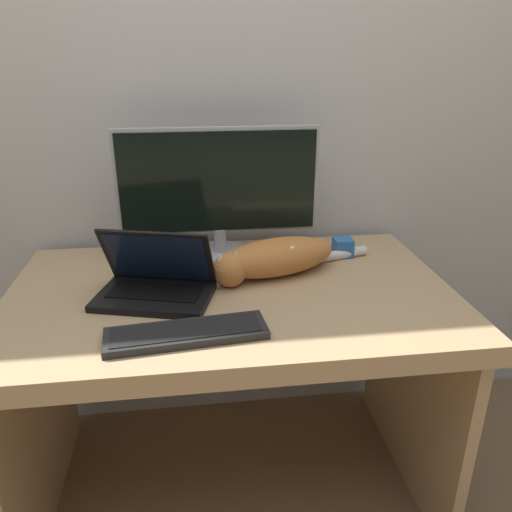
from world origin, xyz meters
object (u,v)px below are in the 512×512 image
(laptop, at_px, (155,284))
(cat, at_px, (273,257))
(external_keyboard, at_px, (186,333))
(monitor, at_px, (219,192))

(laptop, height_order, cat, laptop)
(external_keyboard, distance_m, cat, 0.43)
(laptop, height_order, external_keyboard, laptop)
(monitor, distance_m, laptop, 0.39)
(monitor, xyz_separation_m, external_keyboard, (-0.12, -0.51, -0.22))
(monitor, height_order, external_keyboard, monitor)
(external_keyboard, height_order, cat, cat)
(laptop, distance_m, external_keyboard, 0.24)
(laptop, bearing_deg, monitor, 69.73)
(external_keyboard, bearing_deg, laptop, 104.66)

